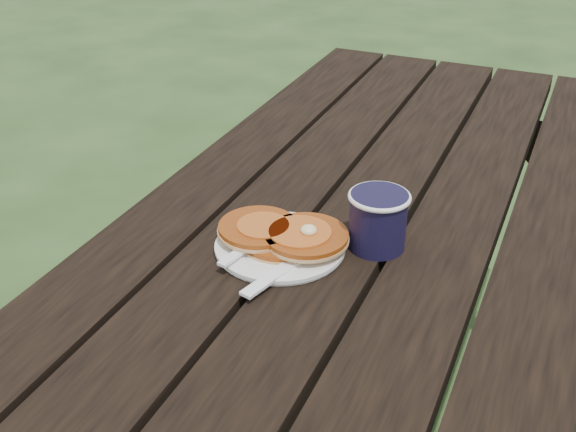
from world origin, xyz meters
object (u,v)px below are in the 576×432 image
at_px(picnic_table, 350,386).
at_px(coffee_cup, 378,217).
at_px(plate, 280,247).
at_px(pancake_stack, 284,234).

distance_m(picnic_table, coffee_cup, 0.45).
xyz_separation_m(picnic_table, coffee_cup, (0.05, -0.08, 0.44)).
xyz_separation_m(plate, coffee_cup, (0.13, 0.07, 0.05)).
height_order(picnic_table, plate, plate).
bearing_deg(pancake_stack, picnic_table, 60.55).
bearing_deg(picnic_table, plate, -118.98).
distance_m(plate, pancake_stack, 0.02).
relative_size(plate, pancake_stack, 0.96).
xyz_separation_m(plate, pancake_stack, (0.00, 0.01, 0.02)).
bearing_deg(picnic_table, pancake_stack, -119.45).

